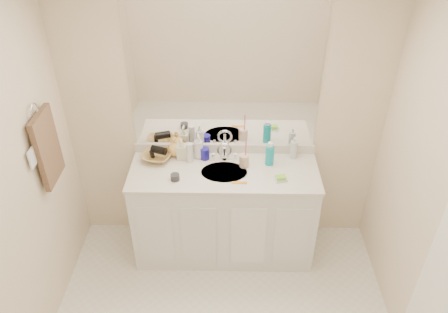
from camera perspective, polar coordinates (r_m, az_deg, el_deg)
ceiling at (r=1.87m, az=-0.52°, el=17.21°), size 2.60×2.60×0.02m
wall_back at (r=3.55m, az=0.09°, el=4.99°), size 2.60×0.02×2.40m
vanity_cabinet at (r=3.78m, az=0.01°, el=-7.36°), size 1.50×0.55×0.85m
countertop at (r=3.50m, az=0.01°, el=-2.02°), size 1.52×0.57×0.03m
backsplash at (r=3.68m, az=0.08°, el=1.09°), size 1.52×0.03×0.08m
sink_basin at (r=3.48m, az=0.01°, el=-2.18°), size 0.37×0.37×0.02m
faucet at (r=3.59m, az=0.06°, el=0.41°), size 0.02×0.02×0.11m
mirror at (r=3.38m, az=0.09°, el=10.24°), size 1.48×0.01×1.20m
blue_mug at (r=3.60m, az=-2.50°, el=0.39°), size 0.09×0.09×0.10m
tan_cup at (r=3.51m, az=2.64°, el=-0.55°), size 0.10×0.10×0.11m
toothbrush at (r=3.46m, az=2.85°, el=0.76°), size 0.01×0.04×0.18m
mouthwash_bottle at (r=3.54m, az=5.99°, el=0.15°), size 0.08×0.08×0.17m
clear_pump_bottle at (r=3.65m, az=9.08°, el=0.92°), size 0.07×0.07×0.16m
soap_dish at (r=3.42m, az=7.40°, el=-2.97°), size 0.11×0.10×0.01m
green_soap at (r=3.41m, az=7.43°, el=-2.72°), size 0.08×0.06×0.03m
orange_comb at (r=3.36m, az=2.05°, el=-3.44°), size 0.12×0.03×0.00m
dark_jar at (r=3.40m, az=-6.41°, el=-2.70°), size 0.07×0.07×0.05m
extra_white_bottle at (r=3.56m, az=-4.54°, el=0.52°), size 0.07×0.07×0.17m
soap_bottle_white at (r=3.59m, az=-3.34°, el=1.36°), size 0.10×0.10×0.22m
soap_bottle_cream at (r=3.60m, az=-5.56°, el=1.02°), size 0.09×0.09×0.18m
soap_bottle_yellow at (r=3.65m, az=-6.35°, el=1.32°), size 0.16×0.16×0.17m
wicker_basket at (r=3.65m, az=-8.72°, el=0.05°), size 0.29×0.29×0.06m
hair_dryer at (r=3.61m, az=-8.49°, el=0.83°), size 0.14×0.10×0.06m
towel_ring at (r=3.20m, az=-23.55°, el=5.53°), size 0.01×0.11×0.11m
hand_towel at (r=3.34m, az=-22.06°, el=1.06°), size 0.04×0.32×0.55m
switch_plate at (r=3.17m, az=-23.79°, el=-0.20°), size 0.01×0.08×0.13m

